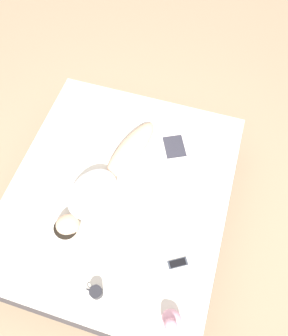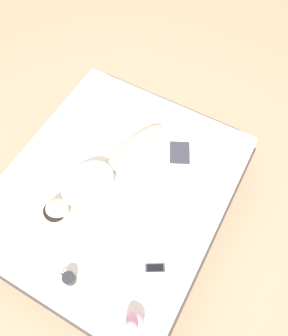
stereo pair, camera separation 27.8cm
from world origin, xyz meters
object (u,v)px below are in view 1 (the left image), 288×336
object	(u,v)px
open_magazine	(189,145)
cell_phone	(178,263)
person	(102,184)
coffee_mug	(96,292)

from	to	relation	value
open_magazine	cell_phone	distance (m)	1.06
cell_phone	person	bearing A→B (deg)	30.56
person	cell_phone	distance (m)	0.86
open_magazine	cell_phone	world-z (taller)	same
coffee_mug	cell_phone	distance (m)	0.63
open_magazine	coffee_mug	xyz separation A→B (m)	(0.35, 1.42, 0.04)
person	cell_phone	size ratio (longest dim) A/B	8.00
person	coffee_mug	xyz separation A→B (m)	(-0.24, 0.79, -0.05)
coffee_mug	cell_phone	world-z (taller)	coffee_mug
coffee_mug	person	bearing A→B (deg)	-72.75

